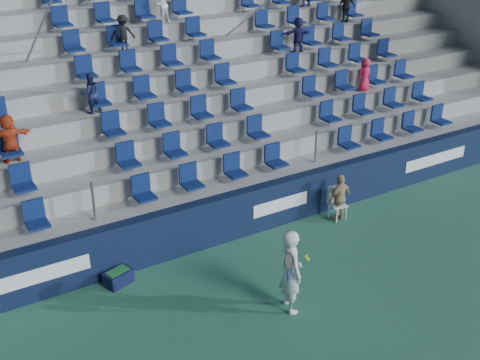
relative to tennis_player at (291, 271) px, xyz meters
name	(u,v)px	position (x,y,z in m)	size (l,w,h in m)	color
ground	(303,308)	(0.23, -0.14, -0.91)	(70.00, 70.00, 0.00)	#2D694B
sponsor_wall	(225,218)	(0.24, 3.01, -0.31)	(24.00, 0.32, 1.20)	#0E1834
grandstand	(138,100)	(0.23, 8.10, 1.23)	(24.00, 8.17, 6.63)	gray
tennis_player	(291,271)	(0.00, 0.00, 0.00)	(0.69, 0.74, 1.81)	silver
line_judge_chair	(336,200)	(3.22, 2.50, -0.40)	(0.44, 0.46, 0.88)	white
line_judge	(340,198)	(3.22, 2.36, -0.27)	(0.75, 0.31, 1.28)	tan
ball_bin	(118,277)	(-2.66, 2.61, -0.73)	(0.67, 0.53, 0.33)	#0E1335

